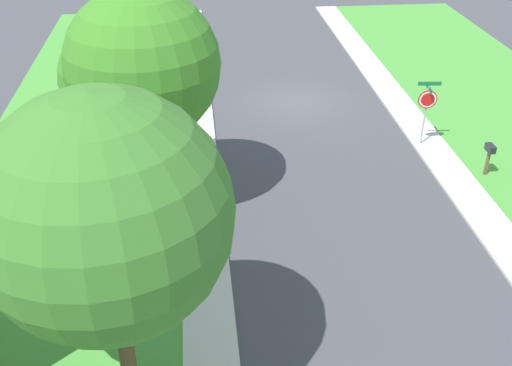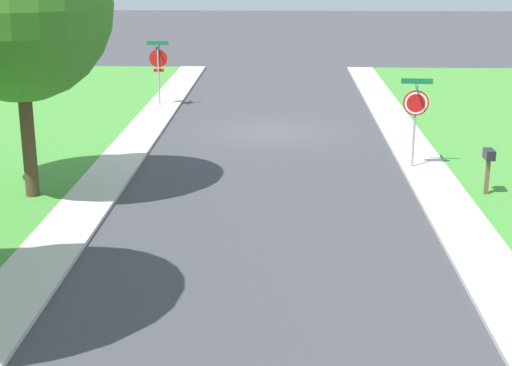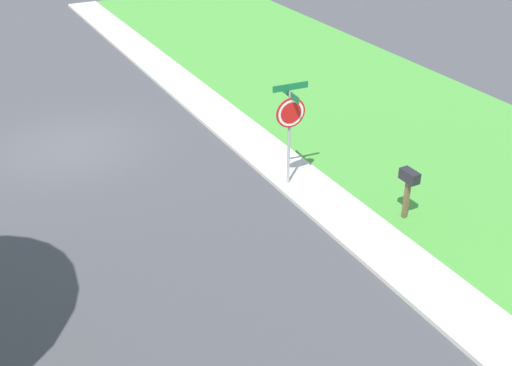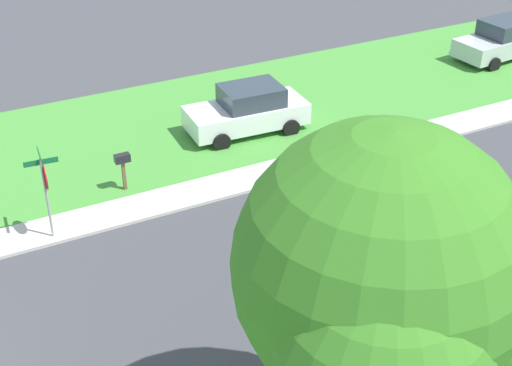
{
  "view_description": "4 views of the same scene",
  "coord_description": "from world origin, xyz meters",
  "px_view_note": "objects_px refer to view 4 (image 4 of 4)",
  "views": [
    {
      "loc": [
        4.73,
        26.12,
        11.59
      ],
      "look_at": [
        2.94,
        9.41,
        1.4
      ],
      "focal_mm": 42.66,
      "sensor_mm": 36.0,
      "label": 1
    },
    {
      "loc": [
        -0.38,
        27.57,
        6.36
      ],
      "look_at": [
        0.19,
        11.11,
        1.4
      ],
      "focal_mm": 54.22,
      "sensor_mm": 36.0,
      "label": 2
    },
    {
      "loc": [
        3.11,
        16.76,
        8.11
      ],
      "look_at": [
        -2.51,
        6.48,
        1.4
      ],
      "focal_mm": 44.41,
      "sensor_mm": 36.0,
      "label": 3
    },
    {
      "loc": [
        13.73,
        2.01,
        12.19
      ],
      "look_at": [
        -2.35,
        10.32,
        1.4
      ],
      "focal_mm": 52.14,
      "sensor_mm": 36.0,
      "label": 4
    }
  ],
  "objects_px": {
    "stop_sign_far_corner": "(45,182)",
    "mailbox": "(123,163)",
    "car_white_behind_trees": "(248,110)",
    "car_silver_driveway_right": "(502,40)",
    "tree_across_left": "(381,288)"
  },
  "relations": [
    {
      "from": "car_white_behind_trees",
      "to": "car_silver_driveway_right",
      "type": "distance_m",
      "value": 13.26
    },
    {
      "from": "stop_sign_far_corner",
      "to": "tree_across_left",
      "type": "distance_m",
      "value": 11.68
    },
    {
      "from": "stop_sign_far_corner",
      "to": "car_silver_driveway_right",
      "type": "distance_m",
      "value": 21.66
    },
    {
      "from": "car_white_behind_trees",
      "to": "tree_across_left",
      "type": "xyz_separation_m",
      "value": [
        14.34,
        -4.89,
        4.0
      ]
    },
    {
      "from": "car_silver_driveway_right",
      "to": "tree_across_left",
      "type": "relative_size",
      "value": 0.6
    },
    {
      "from": "car_white_behind_trees",
      "to": "car_silver_driveway_right",
      "type": "relative_size",
      "value": 0.99
    },
    {
      "from": "car_white_behind_trees",
      "to": "car_silver_driveway_right",
      "type": "bearing_deg",
      "value": 95.67
    },
    {
      "from": "car_silver_driveway_right",
      "to": "mailbox",
      "type": "distance_m",
      "value": 18.75
    },
    {
      "from": "tree_across_left",
      "to": "mailbox",
      "type": "xyz_separation_m",
      "value": [
        -12.44,
        -0.38,
        -3.87
      ]
    },
    {
      "from": "car_silver_driveway_right",
      "to": "mailbox",
      "type": "bearing_deg",
      "value": -80.15
    },
    {
      "from": "car_silver_driveway_right",
      "to": "mailbox",
      "type": "height_order",
      "value": "car_silver_driveway_right"
    },
    {
      "from": "stop_sign_far_corner",
      "to": "car_silver_driveway_right",
      "type": "height_order",
      "value": "stop_sign_far_corner"
    },
    {
      "from": "tree_across_left",
      "to": "mailbox",
      "type": "relative_size",
      "value": 5.68
    },
    {
      "from": "car_white_behind_trees",
      "to": "mailbox",
      "type": "bearing_deg",
      "value": -70.19
    },
    {
      "from": "stop_sign_far_corner",
      "to": "mailbox",
      "type": "relative_size",
      "value": 2.11
    }
  ]
}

